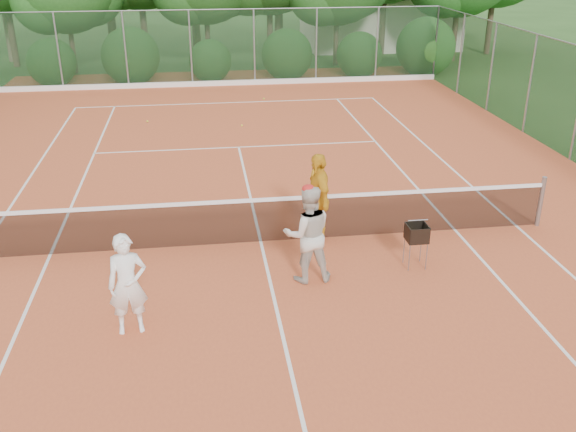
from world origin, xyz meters
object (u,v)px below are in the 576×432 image
object	(u,v)px
player_center_grp	(308,234)
player_white	(128,285)
player_yellow	(318,198)
ball_hopper	(417,234)

from	to	relation	value
player_center_grp	player_white	bearing A→B (deg)	-157.61
player_yellow	ball_hopper	bearing A→B (deg)	42.50
player_white	ball_hopper	bearing A→B (deg)	8.12
player_center_grp	ball_hopper	xyz separation A→B (m)	(2.07, 0.21, -0.23)
player_white	player_center_grp	xyz separation A→B (m)	(2.99, 1.23, 0.08)
ball_hopper	player_white	bearing A→B (deg)	-144.73
player_center_grp	player_yellow	xyz separation A→B (m)	(0.48, 1.60, 0.02)
ball_hopper	player_yellow	bearing A→B (deg)	158.27
player_yellow	player_center_grp	bearing A→B (deg)	-23.04
player_white	player_yellow	xyz separation A→B (m)	(3.47, 2.83, 0.10)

